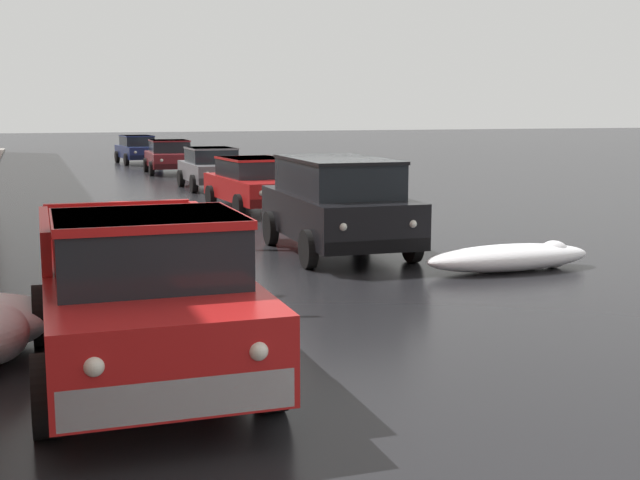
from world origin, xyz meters
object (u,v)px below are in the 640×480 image
Objects in this scene: pickup_truck_red_approaching_near_lane at (143,294)px; sedan_grey_parked_far_down_block at (212,167)px; sedan_red_parked_kerbside_mid at (255,182)px; suv_black_parked_kerbside_close at (337,202)px; sedan_maroon_queued_behind_truck at (170,156)px; sedan_darkblue_at_far_intersection at (138,149)px.

pickup_truck_red_approaching_near_lane is 20.71m from sedan_grey_parked_far_down_block.
pickup_truck_red_approaching_near_lane is at bearing -109.44° from sedan_red_parked_kerbside_mid.
sedan_grey_parked_far_down_block is (4.98, 20.11, -0.13)m from pickup_truck_red_approaching_near_lane.
suv_black_parked_kerbside_close is (4.49, 6.41, 0.11)m from pickup_truck_red_approaching_near_lane.
sedan_grey_parked_far_down_block is at bearing 76.08° from pickup_truck_red_approaching_near_lane.
sedan_maroon_queued_behind_truck is at bearing 90.22° from sedan_red_parked_kerbside_mid.
pickup_truck_red_approaching_near_lane is 1.21× the size of sedan_maroon_queued_behind_truck.
sedan_maroon_queued_behind_truck is 6.97m from sedan_darkblue_at_far_intersection.
sedan_maroon_queued_behind_truck and sedan_darkblue_at_far_intersection have the same top height.
sedan_grey_parked_far_down_block is 7.60m from sedan_maroon_queued_behind_truck.
sedan_darkblue_at_far_intersection is (-0.50, 6.95, -0.00)m from sedan_maroon_queued_behind_truck.
suv_black_parked_kerbside_close reaches higher than sedan_darkblue_at_far_intersection.
suv_black_parked_kerbside_close is 1.10× the size of sedan_maroon_queued_behind_truck.
sedan_red_parked_kerbside_mid is 21.02m from sedan_darkblue_at_far_intersection.
sedan_grey_parked_far_down_block is 0.94× the size of sedan_darkblue_at_far_intersection.
suv_black_parked_kerbside_close is 7.25m from sedan_red_parked_kerbside_mid.
sedan_maroon_queued_behind_truck is at bearing 80.25° from pickup_truck_red_approaching_near_lane.
suv_black_parked_kerbside_close is 21.30m from sedan_maroon_queued_behind_truck.
sedan_red_parked_kerbside_mid is at bearing -91.48° from sedan_grey_parked_far_down_block.
suv_black_parked_kerbside_close is 1.01× the size of sedan_red_parked_kerbside_mid.
suv_black_parked_kerbside_close is 13.70m from sedan_grey_parked_far_down_block.
sedan_red_parked_kerbside_mid is (4.82, 13.65, -0.13)m from pickup_truck_red_approaching_near_lane.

